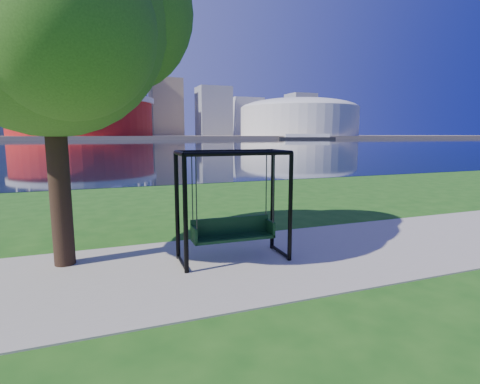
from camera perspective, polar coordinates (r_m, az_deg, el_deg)
ground at (r=8.38m, az=1.54°, el=-9.42°), size 900.00×900.00×0.00m
path at (r=7.93m, az=2.94°, el=-10.36°), size 120.00×4.00×0.03m
river at (r=109.43m, az=-19.42°, el=6.85°), size 900.00×180.00×0.02m
far_bank at (r=313.37m, az=-20.52°, el=7.86°), size 900.00×228.00×2.00m
stadium at (r=242.73m, az=-22.92°, el=10.77°), size 83.00×83.00×32.00m
arena at (r=279.23m, az=8.95°, el=11.32°), size 84.00×84.00×26.56m
skyline at (r=328.44m, az=-21.64°, el=13.92°), size 392.00×66.00×96.50m
swing at (r=7.70m, az=-1.09°, el=-2.49°), size 2.27×1.03×2.30m
park_tree at (r=8.41m, az=-27.72°, el=23.43°), size 5.65×5.11×7.02m
barge at (r=224.92m, az=10.12°, el=8.27°), size 33.09×18.84×3.21m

